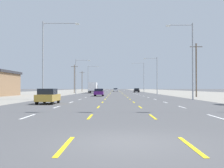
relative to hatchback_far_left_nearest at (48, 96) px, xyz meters
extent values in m
plane|color=#4C4C4F|center=(7.09, 47.14, -0.78)|extent=(572.00, 572.00, 0.00)
cube|color=gray|center=(-17.66, 47.14, -0.78)|extent=(28.00, 440.00, 0.01)
cube|color=gray|center=(31.84, 47.14, -0.78)|extent=(28.00, 440.00, 0.01)
cube|color=white|center=(1.84, -11.86, -0.78)|extent=(0.14, 2.60, 0.01)
cube|color=white|center=(1.84, -4.36, -0.78)|extent=(0.14, 2.60, 0.01)
cube|color=white|center=(1.84, 3.14, -0.78)|extent=(0.14, 2.60, 0.01)
cube|color=white|center=(1.84, 10.64, -0.78)|extent=(0.14, 2.60, 0.01)
cube|color=white|center=(1.84, 18.14, -0.78)|extent=(0.14, 2.60, 0.01)
cube|color=white|center=(1.84, 25.64, -0.78)|extent=(0.14, 2.60, 0.01)
cube|color=white|center=(1.84, 33.14, -0.78)|extent=(0.14, 2.60, 0.01)
cube|color=white|center=(1.84, 40.64, -0.78)|extent=(0.14, 2.60, 0.01)
cube|color=white|center=(1.84, 48.14, -0.78)|extent=(0.14, 2.60, 0.01)
cube|color=white|center=(1.84, 55.64, -0.78)|extent=(0.14, 2.60, 0.01)
cube|color=white|center=(1.84, 63.14, -0.78)|extent=(0.14, 2.60, 0.01)
cube|color=white|center=(1.84, 70.64, -0.78)|extent=(0.14, 2.60, 0.01)
cube|color=white|center=(1.84, 78.14, -0.78)|extent=(0.14, 2.60, 0.01)
cube|color=white|center=(1.84, 85.64, -0.78)|extent=(0.14, 2.60, 0.01)
cube|color=white|center=(1.84, 93.14, -0.78)|extent=(0.14, 2.60, 0.01)
cube|color=white|center=(1.84, 100.64, -0.78)|extent=(0.14, 2.60, 0.01)
cube|color=white|center=(1.84, 108.14, -0.78)|extent=(0.14, 2.60, 0.01)
cube|color=white|center=(1.84, 115.64, -0.78)|extent=(0.14, 2.60, 0.01)
cube|color=white|center=(1.84, 123.14, -0.78)|extent=(0.14, 2.60, 0.01)
cube|color=white|center=(1.84, 130.64, -0.78)|extent=(0.14, 2.60, 0.01)
cube|color=white|center=(1.84, 138.14, -0.78)|extent=(0.14, 2.60, 0.01)
cube|color=white|center=(1.84, 145.64, -0.78)|extent=(0.14, 2.60, 0.01)
cube|color=white|center=(1.84, 153.14, -0.78)|extent=(0.14, 2.60, 0.01)
cube|color=white|center=(1.84, 160.64, -0.78)|extent=(0.14, 2.60, 0.01)
cube|color=white|center=(1.84, 168.14, -0.78)|extent=(0.14, 2.60, 0.01)
cube|color=white|center=(1.84, 175.64, -0.78)|extent=(0.14, 2.60, 0.01)
cube|color=white|center=(1.84, 183.14, -0.78)|extent=(0.14, 2.60, 0.01)
cube|color=white|center=(1.84, 190.64, -0.78)|extent=(0.14, 2.60, 0.01)
cube|color=white|center=(1.84, 198.14, -0.78)|extent=(0.14, 2.60, 0.01)
cube|color=yellow|center=(5.34, -19.36, -0.78)|extent=(0.14, 2.60, 0.01)
cube|color=yellow|center=(5.34, -11.86, -0.78)|extent=(0.14, 2.60, 0.01)
cube|color=yellow|center=(5.34, -4.36, -0.78)|extent=(0.14, 2.60, 0.01)
cube|color=yellow|center=(5.34, 3.14, -0.78)|extent=(0.14, 2.60, 0.01)
cube|color=yellow|center=(5.34, 10.64, -0.78)|extent=(0.14, 2.60, 0.01)
cube|color=yellow|center=(5.34, 18.14, -0.78)|extent=(0.14, 2.60, 0.01)
cube|color=yellow|center=(5.34, 25.64, -0.78)|extent=(0.14, 2.60, 0.01)
cube|color=yellow|center=(5.34, 33.14, -0.78)|extent=(0.14, 2.60, 0.01)
cube|color=yellow|center=(5.34, 40.64, -0.78)|extent=(0.14, 2.60, 0.01)
cube|color=yellow|center=(5.34, 48.14, -0.78)|extent=(0.14, 2.60, 0.01)
cube|color=yellow|center=(5.34, 55.64, -0.78)|extent=(0.14, 2.60, 0.01)
cube|color=yellow|center=(5.34, 63.14, -0.78)|extent=(0.14, 2.60, 0.01)
cube|color=yellow|center=(5.34, 70.64, -0.78)|extent=(0.14, 2.60, 0.01)
cube|color=yellow|center=(5.34, 78.14, -0.78)|extent=(0.14, 2.60, 0.01)
cube|color=yellow|center=(5.34, 85.64, -0.78)|extent=(0.14, 2.60, 0.01)
cube|color=yellow|center=(5.34, 93.14, -0.78)|extent=(0.14, 2.60, 0.01)
cube|color=yellow|center=(5.34, 100.64, -0.78)|extent=(0.14, 2.60, 0.01)
cube|color=yellow|center=(5.34, 108.14, -0.78)|extent=(0.14, 2.60, 0.01)
cube|color=yellow|center=(5.34, 115.64, -0.78)|extent=(0.14, 2.60, 0.01)
cube|color=yellow|center=(5.34, 123.14, -0.78)|extent=(0.14, 2.60, 0.01)
cube|color=yellow|center=(5.34, 130.64, -0.78)|extent=(0.14, 2.60, 0.01)
cube|color=yellow|center=(5.34, 138.14, -0.78)|extent=(0.14, 2.60, 0.01)
cube|color=yellow|center=(5.34, 145.64, -0.78)|extent=(0.14, 2.60, 0.01)
cube|color=yellow|center=(5.34, 153.14, -0.78)|extent=(0.14, 2.60, 0.01)
cube|color=yellow|center=(5.34, 160.64, -0.78)|extent=(0.14, 2.60, 0.01)
cube|color=yellow|center=(5.34, 168.14, -0.78)|extent=(0.14, 2.60, 0.01)
cube|color=yellow|center=(5.34, 175.64, -0.78)|extent=(0.14, 2.60, 0.01)
cube|color=yellow|center=(5.34, 183.14, -0.78)|extent=(0.14, 2.60, 0.01)
cube|color=yellow|center=(5.34, 190.64, -0.78)|extent=(0.14, 2.60, 0.01)
cube|color=yellow|center=(5.34, 198.14, -0.78)|extent=(0.14, 2.60, 0.01)
cube|color=yellow|center=(8.84, -19.36, -0.78)|extent=(0.14, 2.60, 0.01)
cube|color=yellow|center=(8.84, -11.86, -0.78)|extent=(0.14, 2.60, 0.01)
cube|color=yellow|center=(8.84, -4.36, -0.78)|extent=(0.14, 2.60, 0.01)
cube|color=yellow|center=(8.84, 3.14, -0.78)|extent=(0.14, 2.60, 0.01)
cube|color=yellow|center=(8.84, 10.64, -0.78)|extent=(0.14, 2.60, 0.01)
cube|color=yellow|center=(8.84, 18.14, -0.78)|extent=(0.14, 2.60, 0.01)
cube|color=yellow|center=(8.84, 25.64, -0.78)|extent=(0.14, 2.60, 0.01)
cube|color=yellow|center=(8.84, 33.14, -0.78)|extent=(0.14, 2.60, 0.01)
cube|color=yellow|center=(8.84, 40.64, -0.78)|extent=(0.14, 2.60, 0.01)
cube|color=yellow|center=(8.84, 48.14, -0.78)|extent=(0.14, 2.60, 0.01)
cube|color=yellow|center=(8.84, 55.64, -0.78)|extent=(0.14, 2.60, 0.01)
cube|color=yellow|center=(8.84, 63.14, -0.78)|extent=(0.14, 2.60, 0.01)
cube|color=yellow|center=(8.84, 70.64, -0.78)|extent=(0.14, 2.60, 0.01)
cube|color=yellow|center=(8.84, 78.14, -0.78)|extent=(0.14, 2.60, 0.01)
cube|color=yellow|center=(8.84, 85.64, -0.78)|extent=(0.14, 2.60, 0.01)
cube|color=yellow|center=(8.84, 93.14, -0.78)|extent=(0.14, 2.60, 0.01)
cube|color=yellow|center=(8.84, 100.64, -0.78)|extent=(0.14, 2.60, 0.01)
cube|color=yellow|center=(8.84, 108.14, -0.78)|extent=(0.14, 2.60, 0.01)
cube|color=yellow|center=(8.84, 115.64, -0.78)|extent=(0.14, 2.60, 0.01)
cube|color=yellow|center=(8.84, 123.14, -0.78)|extent=(0.14, 2.60, 0.01)
cube|color=yellow|center=(8.84, 130.64, -0.78)|extent=(0.14, 2.60, 0.01)
cube|color=yellow|center=(8.84, 138.14, -0.78)|extent=(0.14, 2.60, 0.01)
cube|color=yellow|center=(8.84, 145.64, -0.78)|extent=(0.14, 2.60, 0.01)
cube|color=yellow|center=(8.84, 153.14, -0.78)|extent=(0.14, 2.60, 0.01)
cube|color=yellow|center=(8.84, 160.64, -0.78)|extent=(0.14, 2.60, 0.01)
cube|color=yellow|center=(8.84, 168.14, -0.78)|extent=(0.14, 2.60, 0.01)
cube|color=yellow|center=(8.84, 175.64, -0.78)|extent=(0.14, 2.60, 0.01)
cube|color=yellow|center=(8.84, 183.14, -0.78)|extent=(0.14, 2.60, 0.01)
cube|color=yellow|center=(8.84, 190.64, -0.78)|extent=(0.14, 2.60, 0.01)
cube|color=yellow|center=(8.84, 198.14, -0.78)|extent=(0.14, 2.60, 0.01)
cube|color=white|center=(12.34, -11.86, -0.78)|extent=(0.14, 2.60, 0.01)
cube|color=white|center=(12.34, -4.36, -0.78)|extent=(0.14, 2.60, 0.01)
cube|color=white|center=(12.34, 3.14, -0.78)|extent=(0.14, 2.60, 0.01)
cube|color=white|center=(12.34, 10.64, -0.78)|extent=(0.14, 2.60, 0.01)
cube|color=white|center=(12.34, 18.14, -0.78)|extent=(0.14, 2.60, 0.01)
cube|color=white|center=(12.34, 25.64, -0.78)|extent=(0.14, 2.60, 0.01)
cube|color=white|center=(12.34, 33.14, -0.78)|extent=(0.14, 2.60, 0.01)
cube|color=white|center=(12.34, 40.64, -0.78)|extent=(0.14, 2.60, 0.01)
cube|color=white|center=(12.34, 48.14, -0.78)|extent=(0.14, 2.60, 0.01)
cube|color=white|center=(12.34, 55.64, -0.78)|extent=(0.14, 2.60, 0.01)
cube|color=white|center=(12.34, 63.14, -0.78)|extent=(0.14, 2.60, 0.01)
cube|color=white|center=(12.34, 70.64, -0.78)|extent=(0.14, 2.60, 0.01)
cube|color=white|center=(12.34, 78.14, -0.78)|extent=(0.14, 2.60, 0.01)
cube|color=white|center=(12.34, 85.64, -0.78)|extent=(0.14, 2.60, 0.01)
cube|color=white|center=(12.34, 93.14, -0.78)|extent=(0.14, 2.60, 0.01)
cube|color=white|center=(12.34, 100.64, -0.78)|extent=(0.14, 2.60, 0.01)
cube|color=white|center=(12.34, 108.14, -0.78)|extent=(0.14, 2.60, 0.01)
cube|color=white|center=(12.34, 115.64, -0.78)|extent=(0.14, 2.60, 0.01)
cube|color=white|center=(12.34, 123.14, -0.78)|extent=(0.14, 2.60, 0.01)
cube|color=white|center=(12.34, 130.64, -0.78)|extent=(0.14, 2.60, 0.01)
cube|color=white|center=(12.34, 138.14, -0.78)|extent=(0.14, 2.60, 0.01)
cube|color=white|center=(12.34, 145.64, -0.78)|extent=(0.14, 2.60, 0.01)
cube|color=white|center=(12.34, 153.14, -0.78)|extent=(0.14, 2.60, 0.01)
cube|color=white|center=(12.34, 160.64, -0.78)|extent=(0.14, 2.60, 0.01)
cube|color=white|center=(12.34, 168.14, -0.78)|extent=(0.14, 2.60, 0.01)
cube|color=white|center=(12.34, 175.64, -0.78)|extent=(0.14, 2.60, 0.01)
cube|color=white|center=(12.34, 183.14, -0.78)|extent=(0.14, 2.60, 0.01)
cube|color=white|center=(12.34, 190.64, -0.78)|extent=(0.14, 2.60, 0.01)
cube|color=white|center=(12.34, 198.14, -0.78)|extent=(0.14, 2.60, 0.01)
cube|color=#B28C33|center=(0.00, 0.07, -0.15)|extent=(1.72, 3.90, 0.66)
cube|color=black|center=(0.00, -0.18, 0.47)|extent=(1.58, 1.90, 0.58)
cylinder|color=black|center=(-0.74, 1.47, -0.48)|extent=(0.20, 0.60, 0.60)
cylinder|color=black|center=(0.74, 1.47, -0.48)|extent=(0.20, 0.60, 0.60)
cylinder|color=black|center=(-0.74, -1.33, -0.48)|extent=(0.20, 0.60, 0.60)
cylinder|color=black|center=(0.74, -1.33, -0.48)|extent=(0.20, 0.60, 0.60)
cube|color=#4C196B|center=(3.61, 25.52, -0.15)|extent=(1.80, 4.50, 0.62)
cube|color=black|center=(3.61, 25.42, 0.42)|extent=(1.62, 2.10, 0.52)
cylinder|color=black|center=(2.84, 27.07, -0.46)|extent=(0.22, 0.64, 0.64)
cylinder|color=black|center=(4.38, 27.07, -0.46)|extent=(0.22, 0.64, 0.64)
cylinder|color=black|center=(2.84, 23.97, -0.46)|extent=(0.22, 0.64, 0.64)
cylinder|color=black|center=(4.38, 23.97, -0.46)|extent=(0.22, 0.64, 0.64)
cube|color=black|center=(0.07, 57.38, 0.75)|extent=(2.40, 1.90, 2.10)
cube|color=silver|center=(0.07, 53.68, 1.20)|extent=(2.40, 5.10, 2.50)
cylinder|color=black|center=(-0.96, 57.33, -0.30)|extent=(0.30, 0.96, 0.96)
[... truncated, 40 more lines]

